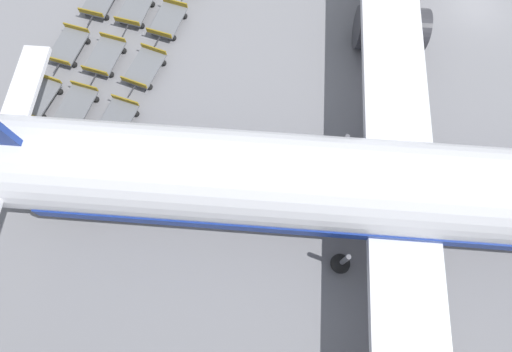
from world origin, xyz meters
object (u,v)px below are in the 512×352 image
(baggage_dolly_row_mid_a_col_f, at_px, (41,169))
(baggage_dolly_row_mid_b_col_f, at_px, (87,182))
(baggage_dolly_row_mid_b_col_c, at_px, (168,21))
(baggage_dolly_row_mid_b_col_d, at_px, (145,68))
(baggage_dolly_row_mid_a_col_e, at_px, (76,107))
(baggage_dolly_row_near_col_d, at_px, (69,47))
(baggage_dolly_row_mid_a_col_c, at_px, (136,9))
(baggage_dolly_row_near_col_e, at_px, (39,98))
(baggage_dolly_row_mid_a_col_d, at_px, (105,57))
(baggage_dolly_row_near_col_c, at_px, (101,1))
(baggage_dolly_row_near_col_f, at_px, (2,153))
(airplane, at_px, (430,192))
(baggage_dolly_row_mid_b_col_e, at_px, (116,121))

(baggage_dolly_row_mid_a_col_f, height_order, baggage_dolly_row_mid_b_col_f, same)
(baggage_dolly_row_mid_b_col_c, distance_m, baggage_dolly_row_mid_b_col_d, 3.85)
(baggage_dolly_row_mid_a_col_f, bearing_deg, baggage_dolly_row_mid_a_col_e, 168.44)
(baggage_dolly_row_near_col_d, distance_m, baggage_dolly_row_mid_a_col_c, 4.92)
(baggage_dolly_row_near_col_e, xyz_separation_m, baggage_dolly_row_mid_a_col_d, (-3.34, 3.20, 0.00))
(baggage_dolly_row_near_col_c, height_order, baggage_dolly_row_mid_b_col_f, same)
(baggage_dolly_row_mid_a_col_e, distance_m, baggage_dolly_row_mid_b_col_f, 4.93)
(baggage_dolly_row_mid_a_col_d, bearing_deg, baggage_dolly_row_near_col_e, -43.79)
(baggage_dolly_row_mid_a_col_d, xyz_separation_m, baggage_dolly_row_mid_a_col_e, (3.68, -0.83, 0.00))
(baggage_dolly_row_near_col_e, relative_size, baggage_dolly_row_near_col_f, 1.00)
(baggage_dolly_row_mid_a_col_d, bearing_deg, baggage_dolly_row_mid_a_col_f, -12.12)
(airplane, relative_size, baggage_dolly_row_mid_a_col_e, 13.34)
(baggage_dolly_row_mid_a_col_c, distance_m, baggage_dolly_row_mid_b_col_c, 2.39)
(baggage_dolly_row_mid_a_col_c, bearing_deg, baggage_dolly_row_mid_a_col_e, -14.00)
(baggage_dolly_row_near_col_d, bearing_deg, airplane, 67.96)
(baggage_dolly_row_near_col_c, xyz_separation_m, baggage_dolly_row_mid_a_col_c, (0.44, 2.46, 0.00))
(baggage_dolly_row_mid_b_col_d, bearing_deg, baggage_dolly_row_mid_b_col_c, 169.38)
(baggage_dolly_row_mid_a_col_e, relative_size, baggage_dolly_row_mid_b_col_c, 1.00)
(baggage_dolly_row_near_col_c, distance_m, baggage_dolly_row_near_col_e, 7.90)
(baggage_dolly_row_near_col_e, bearing_deg, baggage_dolly_row_mid_a_col_d, 136.21)
(baggage_dolly_row_mid_a_col_f, distance_m, baggage_dolly_row_mid_b_col_c, 12.07)
(airplane, height_order, baggage_dolly_row_mid_a_col_f, airplane)
(baggage_dolly_row_mid_b_col_e, bearing_deg, baggage_dolly_row_mid_a_col_f, -45.08)
(airplane, bearing_deg, baggage_dolly_row_mid_b_col_e, -102.17)
(baggage_dolly_row_mid_a_col_c, bearing_deg, baggage_dolly_row_near_col_c, -100.12)
(baggage_dolly_row_near_col_d, distance_m, baggage_dolly_row_near_col_f, 7.72)
(baggage_dolly_row_near_col_f, relative_size, baggage_dolly_row_mid_b_col_e, 1.00)
(baggage_dolly_row_mid_a_col_d, bearing_deg, baggage_dolly_row_near_col_f, -30.67)
(baggage_dolly_row_mid_a_col_e, height_order, baggage_dolly_row_mid_b_col_f, same)
(baggage_dolly_row_near_col_d, bearing_deg, baggage_dolly_row_near_col_f, -12.80)
(baggage_dolly_row_mid_b_col_e, height_order, baggage_dolly_row_mid_b_col_f, same)
(airplane, height_order, baggage_dolly_row_near_col_f, airplane)
(baggage_dolly_row_mid_a_col_f, bearing_deg, airplane, 89.53)
(baggage_dolly_row_mid_a_col_d, bearing_deg, baggage_dolly_row_mid_a_col_c, 164.83)
(baggage_dolly_row_mid_b_col_c, xyz_separation_m, baggage_dolly_row_mid_b_col_e, (7.57, -1.59, 0.00))
(baggage_dolly_row_mid_a_col_f, distance_m, baggage_dolly_row_mid_b_col_d, 8.39)
(airplane, height_order, baggage_dolly_row_mid_b_col_c, airplane)
(baggage_dolly_row_mid_b_col_f, bearing_deg, baggage_dolly_row_mid_a_col_f, -99.76)
(baggage_dolly_row_mid_b_col_d, relative_size, baggage_dolly_row_mid_b_col_e, 1.00)
(baggage_dolly_row_mid_a_col_e, bearing_deg, baggage_dolly_row_near_col_c, -175.97)
(baggage_dolly_row_near_col_d, relative_size, baggage_dolly_row_mid_b_col_f, 1.00)
(baggage_dolly_row_mid_a_col_d, relative_size, baggage_dolly_row_mid_a_col_f, 1.00)
(baggage_dolly_row_mid_a_col_c, relative_size, baggage_dolly_row_mid_b_col_e, 1.00)
(baggage_dolly_row_near_col_f, height_order, baggage_dolly_row_mid_b_col_f, same)
(airplane, xyz_separation_m, baggage_dolly_row_near_col_d, (-8.43, -20.83, -2.92))
(airplane, bearing_deg, baggage_dolly_row_mid_b_col_f, -89.01)
(baggage_dolly_row_mid_a_col_c, relative_size, baggage_dolly_row_mid_a_col_d, 1.00)
(baggage_dolly_row_near_col_c, bearing_deg, baggage_dolly_row_near_col_d, -15.46)
(baggage_dolly_row_mid_a_col_e, bearing_deg, baggage_dolly_row_mid_a_col_c, 166.00)
(baggage_dolly_row_near_col_c, relative_size, baggage_dolly_row_mid_a_col_e, 1.00)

